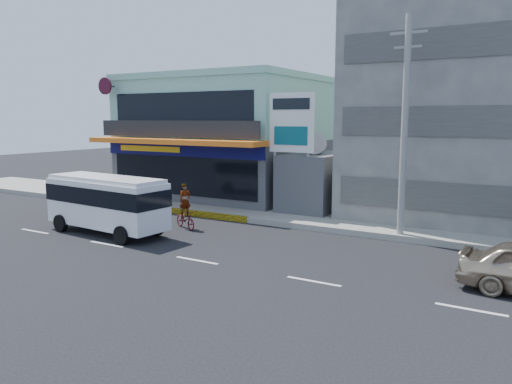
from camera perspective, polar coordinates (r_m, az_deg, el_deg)
ground at (r=19.92m, az=-6.77°, el=-7.78°), size 120.00×120.00×0.00m
sidewalk at (r=26.11m, az=15.15°, el=-3.77°), size 70.00×5.00×0.30m
shop_building at (r=35.16m, az=-3.48°, el=5.92°), size 12.40×11.70×8.00m
gap_structure at (r=29.81m, az=7.28°, el=1.07°), size 3.00×6.00×3.50m
satellite_dish at (r=28.71m, az=6.55°, el=4.46°), size 1.50×1.50×0.15m
billboard at (r=27.24m, az=4.08°, el=7.13°), size 2.60×0.18×6.90m
utility_pole_near at (r=23.27m, az=16.62°, el=7.12°), size 1.60×0.30×10.00m
minibus at (r=24.97m, az=-16.72°, el=-0.87°), size 6.77×2.74×2.78m
motorcycle_rider at (r=25.46m, az=-8.07°, el=-2.48°), size 1.89×1.28×2.29m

